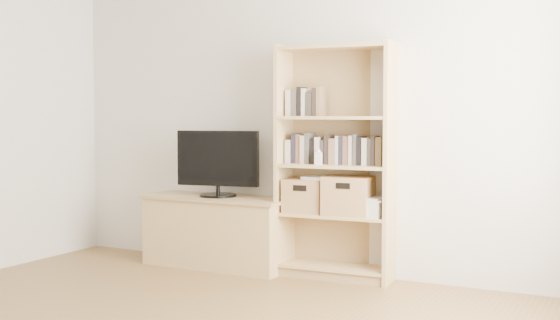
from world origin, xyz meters
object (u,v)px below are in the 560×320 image
Objects in this scene: bookshelf at (335,162)px; basket_left at (306,195)px; baby_monitor at (318,159)px; laptop at (325,178)px; basket_right at (348,195)px; tv_stand at (218,233)px; television at (218,163)px.

bookshelf is 0.37m from basket_left.
baby_monitor reaches higher than laptop.
bookshelf reaches higher than basket_right.
tv_stand is at bearing -166.79° from laptop.
laptop reaches higher than tv_stand.
basket_left is at bearing -178.81° from bookshelf.
basket_left is (0.79, 0.05, -0.24)m from television.
television is 0.94m from baby_monitor.
tv_stand is 12.62× the size of baby_monitor.
bookshelf is 5.72× the size of basket_left.
television is 1.16m from basket_right.
bookshelf reaches higher than baby_monitor.
television is 2.26× the size of laptop.
basket_right is at bearing 15.02° from laptop.
baby_monitor is 0.37m from basket_right.
basket_left reaches higher than tv_stand.
basket_right is (1.14, 0.07, -0.22)m from television.
baby_monitor is at bearing -135.00° from bookshelf.
bookshelf reaches higher than laptop.
laptop reaches higher than basket_left.
tv_stand is at bearing 178.16° from basket_right.
basket_left is 1.01× the size of laptop.
basket_right reaches higher than basket_left.
basket_left is at bearing 177.61° from basket_right.
basket_left is (-0.24, -0.02, -0.27)m from bookshelf.
laptop is (0.95, 0.05, -0.09)m from television.
tv_stand is 3.89× the size of basket_left.
bookshelf reaches higher than television.
television is at bearing 179.90° from basket_left.
baby_monitor is (-0.10, -0.11, 0.03)m from bookshelf.
television is at bearing 178.16° from basket_right.
basket_right is 0.23m from laptop.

